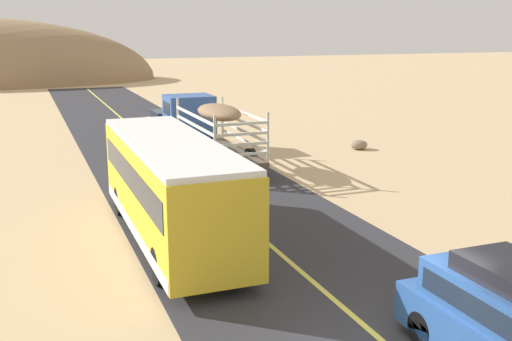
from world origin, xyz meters
name	(u,v)px	position (x,y,z in m)	size (l,w,h in m)	color
suv_near	(510,321)	(1.51, -1.36, 1.15)	(1.90, 4.62, 2.29)	#264C8C
livestock_truck	(200,121)	(1.78, 20.78, 1.79)	(2.53, 9.70, 3.02)	#3359A5
bus	(171,186)	(-2.68, 8.53, 1.75)	(2.54, 10.00, 3.21)	gold
car_far	(167,124)	(1.55, 27.53, 0.69)	(1.80, 4.40, 1.46)	silver
boulder_mid_field	(359,145)	(10.33, 19.20, 0.26)	(0.96, 0.90, 0.51)	#84705B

